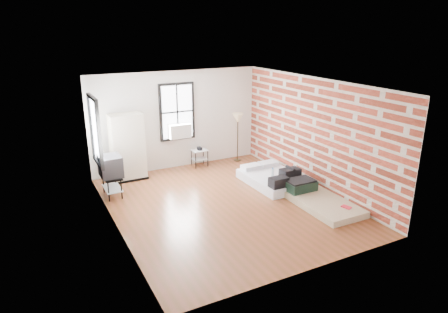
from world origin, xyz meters
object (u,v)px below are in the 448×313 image
mattress_bare (317,198)px  wardrobe (128,147)px  tv_stand (111,168)px  floor_lamp (238,121)px  mattress_main (274,178)px  side_table (200,153)px

mattress_bare → wardrobe: bearing=134.7°
tv_stand → floor_lamp: bearing=12.8°
mattress_main → side_table: size_ratio=3.05×
mattress_main → mattress_bare: 1.49m
wardrobe → side_table: wardrobe is taller
wardrobe → tv_stand: bearing=-126.3°
side_table → tv_stand: (-2.78, -1.00, 0.34)m
mattress_main → floor_lamp: (0.06, 2.11, 1.10)m
mattress_main → wardrobe: (-3.30, 2.11, 0.74)m
floor_lamp → tv_stand: size_ratio=1.45×
floor_lamp → tv_stand: floor_lamp is taller
mattress_main → wardrobe: bearing=146.3°
side_table → floor_lamp: bearing=-3.2°
mattress_bare → tv_stand: bearing=147.9°
tv_stand → wardrobe: bearing=54.5°
mattress_bare → floor_lamp: floor_lamp is taller
mattress_bare → side_table: side_table is taller
wardrobe → tv_stand: size_ratio=1.76×
mattress_bare → wardrobe: 5.06m
floor_lamp → mattress_bare: bearing=-88.1°
floor_lamp → side_table: bearing=176.8°
wardrobe → floor_lamp: 3.38m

